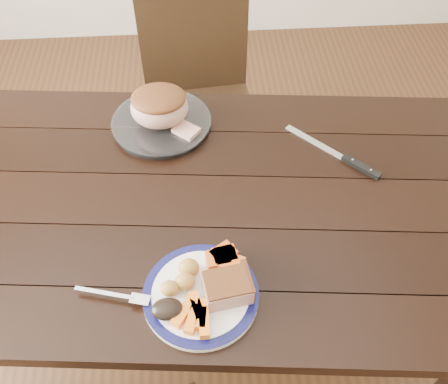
{
  "coord_description": "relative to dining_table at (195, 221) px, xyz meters",
  "views": [
    {
      "loc": [
        0.02,
        -0.85,
        1.79
      ],
      "look_at": [
        0.08,
        -0.02,
        0.8
      ],
      "focal_mm": 40.0,
      "sensor_mm": 36.0,
      "label": 1
    }
  ],
  "objects": [
    {
      "name": "pork_slice",
      "position": [
        0.07,
        -0.3,
        0.14
      ],
      "size": [
        0.12,
        0.1,
        0.05
      ],
      "primitive_type": "cube",
      "rotation": [
        0.0,
        0.0,
        0.16
      ],
      "color": "tan",
      "rests_on": "dinner_plate"
    },
    {
      "name": "dark_mushroom",
      "position": [
        -0.07,
        -0.33,
        0.13
      ],
      "size": [
        0.07,
        0.05,
        0.03
      ],
      "primitive_type": "ellipsoid",
      "color": "black",
      "rests_on": "dinner_plate"
    },
    {
      "name": "carving_knife",
      "position": [
        0.45,
        0.11,
        0.1
      ],
      "size": [
        0.24,
        0.24,
        0.01
      ],
      "rotation": [
        0.0,
        0.0,
        -0.79
      ],
      "color": "silver",
      "rests_on": "dining_table"
    },
    {
      "name": "fork",
      "position": [
        -0.18,
        -0.29,
        0.11
      ],
      "size": [
        0.18,
        0.06,
        0.0
      ],
      "rotation": [
        0.0,
        0.0,
        -0.26
      ],
      "color": "silver",
      "rests_on": "dinner_plate"
    },
    {
      "name": "carrot_batons",
      "position": [
        -0.0,
        -0.35,
        0.12
      ],
      "size": [
        0.08,
        0.11,
        0.02
      ],
      "color": "orange",
      "rests_on": "dinner_plate"
    },
    {
      "name": "roasted_potatoes",
      "position": [
        -0.03,
        -0.26,
        0.13
      ],
      "size": [
        0.09,
        0.09,
        0.04
      ],
      "color": "gold",
      "rests_on": "dinner_plate"
    },
    {
      "name": "cut_slice",
      "position": [
        -0.01,
        0.24,
        0.12
      ],
      "size": [
        0.09,
        0.09,
        0.02
      ],
      "primitive_type": "cube",
      "rotation": [
        0.0,
        0.0,
        -0.68
      ],
      "color": "tan",
      "rests_on": "serving_platter"
    },
    {
      "name": "dining_table",
      "position": [
        0.0,
        0.0,
        0.0
      ],
      "size": [
        1.68,
        1.05,
        0.75
      ],
      "rotation": [
        0.0,
        0.0,
        -0.1
      ],
      "color": "black",
      "rests_on": "ground"
    },
    {
      "name": "roast_joint",
      "position": [
        -0.09,
        0.3,
        0.17
      ],
      "size": [
        0.17,
        0.15,
        0.11
      ],
      "primitive_type": "ellipsoid",
      "color": "tan",
      "rests_on": "serving_platter"
    },
    {
      "name": "chair_far",
      "position": [
        0.03,
        0.74,
        -0.13
      ],
      "size": [
        0.46,
        0.47,
        0.93
      ],
      "rotation": [
        0.0,
        0.0,
        3.25
      ],
      "color": "black",
      "rests_on": "ground"
    },
    {
      "name": "ground",
      "position": [
        0.0,
        0.0,
        -0.66
      ],
      "size": [
        4.0,
        4.0,
        0.0
      ],
      "primitive_type": "plane",
      "color": "#472B16",
      "rests_on": "ground"
    },
    {
      "name": "pumpkin_wedges",
      "position": [
        0.07,
        -0.22,
        0.13
      ],
      "size": [
        0.1,
        0.09,
        0.04
      ],
      "color": "orange",
      "rests_on": "dinner_plate"
    },
    {
      "name": "serving_platter",
      "position": [
        -0.09,
        0.3,
        0.1
      ],
      "size": [
        0.29,
        0.29,
        0.02
      ],
      "primitive_type": "cylinder",
      "color": "white",
      "rests_on": "dining_table"
    },
    {
      "name": "dinner_plate",
      "position": [
        0.01,
        -0.29,
        0.1
      ],
      "size": [
        0.27,
        0.27,
        0.02
      ],
      "primitive_type": "cylinder",
      "color": "white",
      "rests_on": "dining_table"
    },
    {
      "name": "plate_rim",
      "position": [
        0.01,
        -0.29,
        0.11
      ],
      "size": [
        0.27,
        0.27,
        0.02
      ],
      "primitive_type": "torus",
      "color": "#0C0D3D",
      "rests_on": "dinner_plate"
    }
  ]
}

